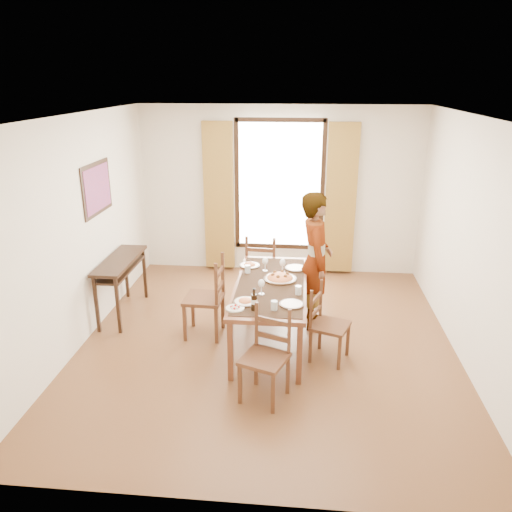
# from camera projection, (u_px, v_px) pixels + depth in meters

# --- Properties ---
(ground) EXTENTS (5.00, 5.00, 0.00)m
(ground) POSITION_uv_depth(u_px,v_px,m) (267.00, 342.00, 6.17)
(ground) COLOR brown
(ground) RESTS_ON ground
(room_shell) EXTENTS (4.60, 5.10, 2.74)m
(room_shell) POSITION_uv_depth(u_px,v_px,m) (269.00, 219.00, 5.77)
(room_shell) COLOR beige
(room_shell) RESTS_ON ground
(console_table) EXTENTS (0.38, 1.20, 0.80)m
(console_table) POSITION_uv_depth(u_px,v_px,m) (120.00, 267.00, 6.69)
(console_table) COLOR black
(console_table) RESTS_ON ground
(dining_table) EXTENTS (0.85, 1.94, 0.76)m
(dining_table) POSITION_uv_depth(u_px,v_px,m) (271.00, 289.00, 5.98)
(dining_table) COLOR brown
(dining_table) RESTS_ON ground
(chair_west) EXTENTS (0.48, 0.48, 1.04)m
(chair_west) POSITION_uv_depth(u_px,v_px,m) (207.00, 299.00, 6.19)
(chair_west) COLOR brown
(chair_west) RESTS_ON ground
(chair_north) EXTENTS (0.48, 0.48, 1.02)m
(chair_north) POSITION_uv_depth(u_px,v_px,m) (262.00, 270.00, 7.17)
(chair_north) COLOR brown
(chair_north) RESTS_ON ground
(chair_south) EXTENTS (0.55, 0.55, 0.95)m
(chair_south) POSITION_uv_depth(u_px,v_px,m) (266.00, 358.00, 4.97)
(chair_south) COLOR brown
(chair_south) RESTS_ON ground
(chair_east) EXTENTS (0.51, 0.51, 0.90)m
(chair_east) POSITION_uv_depth(u_px,v_px,m) (327.00, 326.00, 5.67)
(chair_east) COLOR brown
(chair_east) RESTS_ON ground
(man) EXTENTS (0.71, 0.52, 1.78)m
(man) POSITION_uv_depth(u_px,v_px,m) (315.00, 261.00, 6.33)
(man) COLOR gray
(man) RESTS_ON ground
(plate_sw) EXTENTS (0.27, 0.27, 0.05)m
(plate_sw) POSITION_uv_depth(u_px,v_px,m) (245.00, 300.00, 5.45)
(plate_sw) COLOR silver
(plate_sw) RESTS_ON dining_table
(plate_se) EXTENTS (0.27, 0.27, 0.05)m
(plate_se) POSITION_uv_depth(u_px,v_px,m) (292.00, 303.00, 5.40)
(plate_se) COLOR silver
(plate_se) RESTS_ON dining_table
(plate_nw) EXTENTS (0.27, 0.27, 0.05)m
(plate_nw) POSITION_uv_depth(u_px,v_px,m) (250.00, 264.00, 6.51)
(plate_nw) COLOR silver
(plate_nw) RESTS_ON dining_table
(plate_ne) EXTENTS (0.27, 0.27, 0.05)m
(plate_ne) POSITION_uv_depth(u_px,v_px,m) (296.00, 267.00, 6.42)
(plate_ne) COLOR silver
(plate_ne) RESTS_ON dining_table
(pasta_platter) EXTENTS (0.40, 0.40, 0.10)m
(pasta_platter) POSITION_uv_depth(u_px,v_px,m) (280.00, 276.00, 6.06)
(pasta_platter) COLOR #C64219
(pasta_platter) RESTS_ON dining_table
(caprese_plate) EXTENTS (0.20, 0.20, 0.04)m
(caprese_plate) POSITION_uv_depth(u_px,v_px,m) (235.00, 307.00, 5.31)
(caprese_plate) COLOR silver
(caprese_plate) RESTS_ON dining_table
(wine_glass_a) EXTENTS (0.08, 0.08, 0.18)m
(wine_glass_a) POSITION_uv_depth(u_px,v_px,m) (261.00, 287.00, 5.64)
(wine_glass_a) COLOR white
(wine_glass_a) RESTS_ON dining_table
(wine_glass_b) EXTENTS (0.08, 0.08, 0.18)m
(wine_glass_b) POSITION_uv_depth(u_px,v_px,m) (283.00, 266.00, 6.27)
(wine_glass_b) COLOR white
(wine_glass_b) RESTS_ON dining_table
(wine_glass_c) EXTENTS (0.08, 0.08, 0.18)m
(wine_glass_c) POSITION_uv_depth(u_px,v_px,m) (265.00, 264.00, 6.33)
(wine_glass_c) COLOR white
(wine_glass_c) RESTS_ON dining_table
(tumbler_a) EXTENTS (0.07, 0.07, 0.10)m
(tumbler_a) POSITION_uv_depth(u_px,v_px,m) (298.00, 290.00, 5.66)
(tumbler_a) COLOR silver
(tumbler_a) RESTS_ON dining_table
(tumbler_b) EXTENTS (0.07, 0.07, 0.10)m
(tumbler_b) POSITION_uv_depth(u_px,v_px,m) (248.00, 269.00, 6.29)
(tumbler_b) COLOR silver
(tumbler_b) RESTS_ON dining_table
(tumbler_c) EXTENTS (0.07, 0.07, 0.10)m
(tumbler_c) POSITION_uv_depth(u_px,v_px,m) (274.00, 305.00, 5.28)
(tumbler_c) COLOR silver
(tumbler_c) RESTS_ON dining_table
(wine_bottle) EXTENTS (0.07, 0.07, 0.25)m
(wine_bottle) POSITION_uv_depth(u_px,v_px,m) (254.00, 299.00, 5.25)
(wine_bottle) COLOR black
(wine_bottle) RESTS_ON dining_table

